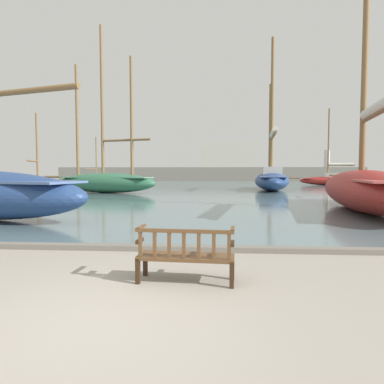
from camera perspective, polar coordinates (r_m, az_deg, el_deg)
The scene contains 11 objects.
ground_plane at distance 4.60m, azimuth -15.85°, elevation -20.29°, with size 160.00×160.00×0.00m, color gray.
harbor_water at distance 48.01m, azimuth 2.25°, elevation 1.29°, with size 100.00×80.00×0.08m, color slate.
quay_edge_kerb at distance 8.14m, azimuth -6.51°, elevation -9.23°, with size 40.00×0.30×0.12m, color slate.
park_bench at distance 5.76m, azimuth -1.06°, elevation -10.35°, with size 1.63×0.63×0.92m.
sailboat_nearest_port at distance 33.33m, azimuth 13.10°, elevation 2.40°, with size 4.22×11.38×14.33m.
sailboat_nearest_starboard at distance 29.13m, azimuth -14.23°, elevation 2.04°, with size 10.88×4.79×13.57m.
sailboat_outer_port at distance 17.27m, azimuth 26.63°, elevation 0.96°, with size 4.47×14.44×15.60m.
sailboat_far_starboard at distance 44.90m, azimuth -15.71°, elevation 1.80°, with size 2.56×5.52×6.12m.
sailboat_mid_port at distance 46.95m, azimuth 21.97°, elevation 1.97°, with size 8.54×3.62×9.70m.
sailboat_outer_starboard at distance 39.11m, azimuth -24.37°, elevation 1.49°, with size 3.13×8.40×7.80m.
far_breakwater at distance 64.40m, azimuth 3.55°, elevation 3.66°, with size 56.94×2.40×7.31m.
Camera 1 is at (1.46, -3.96, 1.84)m, focal length 32.00 mm.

